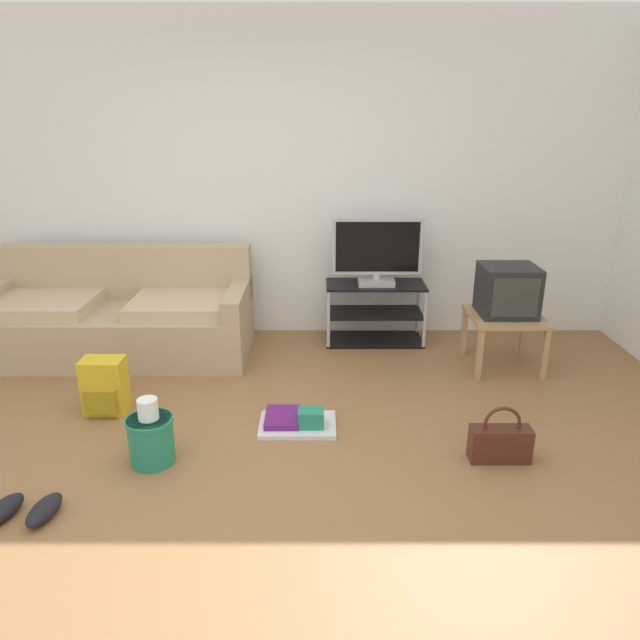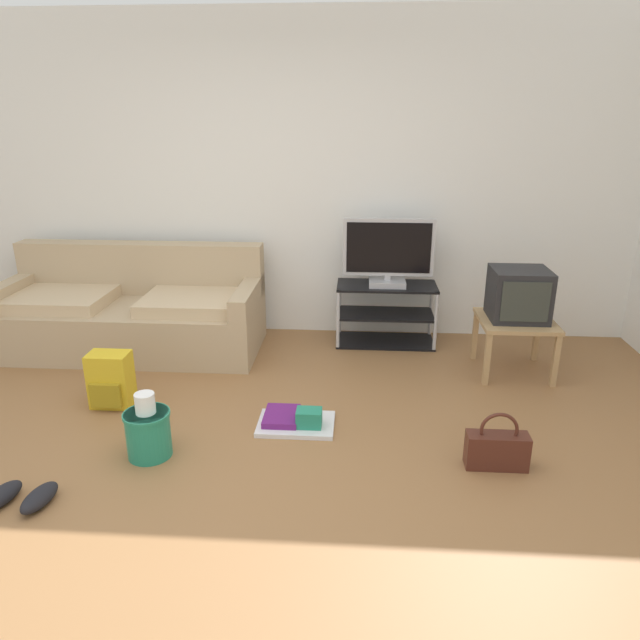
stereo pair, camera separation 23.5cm
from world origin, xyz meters
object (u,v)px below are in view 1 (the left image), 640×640
couch (121,317)px  floor_tray (298,421)px  flat_tv (379,252)px  side_table (507,323)px  backpack (107,386)px  handbag (502,442)px  crt_tv (510,291)px  tv_stand (377,313)px  sneakers_pair (26,509)px  cleaning_bucket (153,436)px

couch → floor_tray: bearing=-39.7°
flat_tv → side_table: bearing=-29.1°
backpack → handbag: bearing=-12.3°
crt_tv → tv_stand: bearing=150.6°
backpack → floor_tray: 1.30m
backpack → tv_stand: bearing=35.3°
tv_stand → flat_tv: 0.54m
sneakers_pair → handbag: bearing=11.6°
tv_stand → couch: bearing=-173.3°
sneakers_pair → flat_tv: bearing=50.7°
tv_stand → backpack: (-1.90, -1.30, -0.07)m
couch → crt_tv: 3.12m
couch → backpack: bearing=-77.4°
side_table → floor_tray: (-1.58, -0.95, -0.33)m
backpack → cleaning_bucket: size_ratio=0.95×
crt_tv → floor_tray: size_ratio=0.85×
crt_tv → backpack: bearing=-165.1°
backpack → floor_tray: bearing=-8.2°
flat_tv → floor_tray: size_ratio=1.55×
handbag → side_table: bearing=73.3°
sneakers_pair → floor_tray: (1.31, 0.88, -0.01)m
cleaning_bucket → crt_tv: bearing=29.6°
backpack → crt_tv: bearing=15.9°
side_table → couch: bearing=174.4°
handbag → sneakers_pair: (-2.49, -0.51, -0.07)m
flat_tv → floor_tray: 1.78m
flat_tv → floor_tray: flat_tv is taller
tv_stand → backpack: bearing=-145.7°
side_table → backpack: side_table is taller
backpack → sneakers_pair: size_ratio=1.04×
floor_tray → backpack: bearing=170.8°
side_table → sneakers_pair: (-2.89, -1.83, -0.32)m
couch → tv_stand: 2.15m
tv_stand → side_table: bearing=-30.1°
couch → side_table: couch is taller
couch → cleaning_bucket: 1.79m
couch → handbag: 3.15m
side_table → sneakers_pair: 3.44m
backpack → sneakers_pair: 1.10m
crt_tv → backpack: size_ratio=1.09×
tv_stand → sneakers_pair: size_ratio=2.31×
flat_tv → backpack: size_ratio=1.98×
backpack → handbag: size_ratio=1.10×
handbag → couch: bearing=148.9°
side_table → sneakers_pair: side_table is taller
handbag → floor_tray: bearing=162.5°
handbag → cleaning_bucket: 1.99m
side_table → crt_tv: crt_tv is taller
tv_stand → crt_tv: 1.15m
crt_tv → sneakers_pair: bearing=-147.4°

